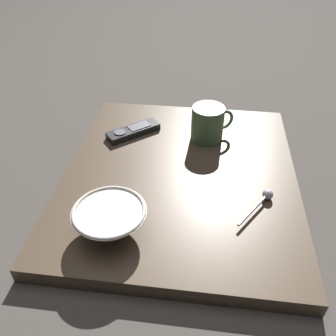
# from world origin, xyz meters

# --- Properties ---
(ground_plane) EXTENTS (6.00, 6.00, 0.00)m
(ground_plane) POSITION_xyz_m (0.00, 0.00, 0.00)
(ground_plane) COLOR #47423D
(table) EXTENTS (0.58, 0.67, 0.04)m
(table) POSITION_xyz_m (0.00, 0.00, 0.02)
(table) COLOR #4C3D2D
(table) RESTS_ON ground
(cereal_bowl) EXTENTS (0.15, 0.15, 0.06)m
(cereal_bowl) POSITION_xyz_m (-0.12, -0.22, 0.07)
(cereal_bowl) COLOR beige
(cereal_bowl) RESTS_ON table
(coffee_mug) EXTENTS (0.12, 0.09, 0.10)m
(coffee_mug) POSITION_xyz_m (0.06, 0.16, 0.09)
(coffee_mug) COLOR #4C724C
(coffee_mug) RESTS_ON table
(teaspoon) EXTENTS (0.09, 0.12, 0.02)m
(teaspoon) POSITION_xyz_m (0.20, -0.09, 0.05)
(teaspoon) COLOR silver
(teaspoon) RESTS_ON table
(tv_remote_near) EXTENTS (0.15, 0.14, 0.02)m
(tv_remote_near) POSITION_xyz_m (-0.15, 0.16, 0.05)
(tv_remote_near) COLOR black
(tv_remote_near) RESTS_ON table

